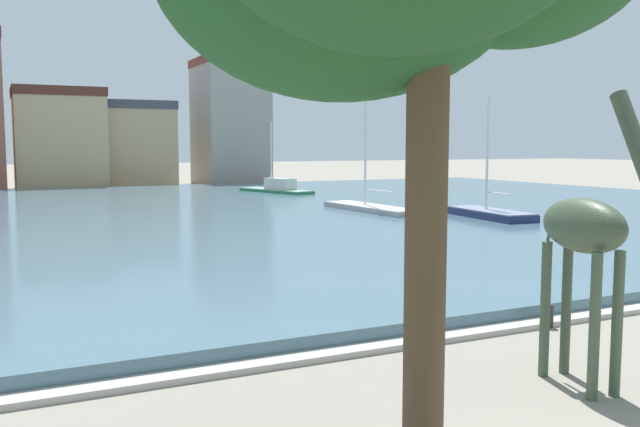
{
  "coord_description": "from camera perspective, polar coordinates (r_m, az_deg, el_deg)",
  "views": [
    {
      "loc": [
        -6.12,
        -3.71,
        3.89
      ],
      "look_at": [
        1.13,
        11.38,
        2.2
      ],
      "focal_mm": 37.96,
      "sensor_mm": 36.0,
      "label": 1
    }
  ],
  "objects": [
    {
      "name": "harbor_water",
      "position": [
        36.58,
        -15.9,
        -0.27
      ],
      "size": [
        80.12,
        49.57,
        0.38
      ],
      "primitive_type": "cube",
      "color": "#476675",
      "rests_on": "ground"
    },
    {
      "name": "quay_edge_coping",
      "position": [
        13.02,
        3.69,
        -11.35
      ],
      "size": [
        80.12,
        0.5,
        0.12
      ],
      "primitive_type": "cube",
      "color": "#ADA89E",
      "rests_on": "ground"
    },
    {
      "name": "giraffe_statue",
      "position": [
        11.41,
        21.78,
        -1.5
      ],
      "size": [
        0.84,
        2.84,
        4.95
      ],
      "color": "#3D4C38",
      "rests_on": "ground"
    },
    {
      "name": "sailboat_navy",
      "position": [
        34.38,
        13.67,
        -0.22
      ],
      "size": [
        2.17,
        6.16,
        6.32
      ],
      "color": "navy",
      "rests_on": "ground"
    },
    {
      "name": "sailboat_green",
      "position": [
        51.45,
        -4.06,
        1.93
      ],
      "size": [
        3.87,
        8.13,
        5.7
      ],
      "color": "#236B42",
      "rests_on": "ground"
    },
    {
      "name": "sailboat_grey",
      "position": [
        37.25,
        3.65,
        0.31
      ],
      "size": [
        2.1,
        8.54,
        7.67
      ],
      "color": "#939399",
      "rests_on": "ground"
    },
    {
      "name": "mooring_bollard",
      "position": [
        15.46,
        18.64,
        -8.16
      ],
      "size": [
        0.24,
        0.24,
        0.5
      ],
      "primitive_type": "cylinder",
      "color": "#232326",
      "rests_on": "ground"
    },
    {
      "name": "townhouse_end_terrace",
      "position": [
        64.85,
        -21.12,
        5.88
      ],
      "size": [
        7.6,
        7.12,
        8.91
      ],
      "color": "tan",
      "rests_on": "ground"
    },
    {
      "name": "townhouse_corner_house",
      "position": [
        67.24,
        -15.43,
        5.66
      ],
      "size": [
        7.12,
        6.7,
        8.03
      ],
      "color": "tan",
      "rests_on": "ground"
    },
    {
      "name": "townhouse_wide_warehouse",
      "position": [
        68.77,
        -7.6,
        7.68
      ],
      "size": [
        6.29,
        7.85,
        12.48
      ],
      "color": "gray",
      "rests_on": "ground"
    }
  ]
}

